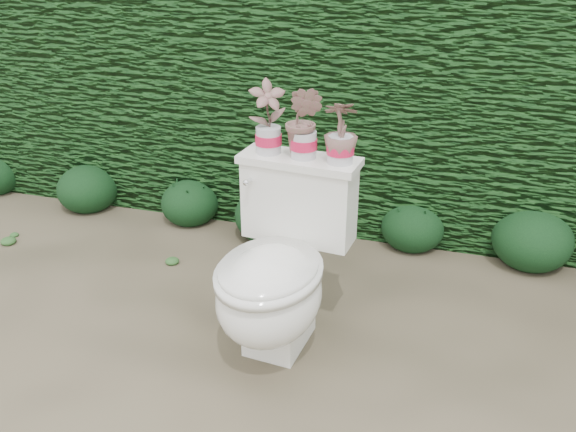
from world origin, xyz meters
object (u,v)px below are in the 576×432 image
(potted_plant_left, at_px, (268,119))
(potted_plant_right, at_px, (341,134))
(potted_plant_center, at_px, (304,124))
(toilet, at_px, (277,273))

(potted_plant_left, height_order, potted_plant_right, potted_plant_left)
(potted_plant_center, height_order, potted_plant_right, potted_plant_center)
(toilet, distance_m, potted_plant_left, 0.63)
(toilet, xyz_separation_m, potted_plant_center, (0.04, 0.24, 0.56))
(toilet, relative_size, potted_plant_right, 3.26)
(potted_plant_left, bearing_deg, potted_plant_right, -37.11)
(toilet, xyz_separation_m, potted_plant_left, (-0.11, 0.25, 0.56))
(potted_plant_left, bearing_deg, potted_plant_center, -37.11)
(toilet, distance_m, potted_plant_right, 0.62)
(potted_plant_left, height_order, potted_plant_center, potted_plant_left)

